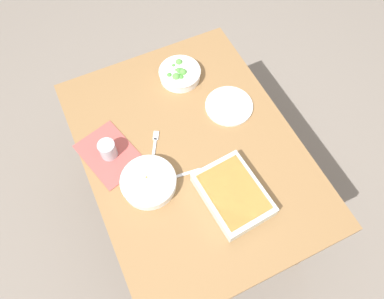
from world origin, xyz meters
The scene contains 10 objects.
ground_plane centered at (0.00, 0.00, 0.00)m, with size 6.00×6.00×0.00m, color slate.
dining_table centered at (0.00, 0.00, 0.65)m, with size 1.20×0.90×0.74m.
placemat centered at (-0.13, -0.33, 0.74)m, with size 0.28×0.20×0.00m, color #B24C47.
stew_bowl centered at (0.07, -0.23, 0.77)m, with size 0.23×0.23×0.06m.
broccoli_bowl centered at (-0.38, 0.12, 0.77)m, with size 0.20×0.20×0.07m.
baking_dish centered at (0.27, 0.05, 0.77)m, with size 0.32×0.24×0.06m.
drink_cup centered at (-0.13, -0.33, 0.78)m, with size 0.07×0.07×0.08m.
side_plate centered at (-0.13, 0.25, 0.75)m, with size 0.22×0.22×0.01m, color silver.
spoon_by_stew centered at (0.09, -0.12, 0.74)m, with size 0.04×0.18×0.01m.
fork_on_table centered at (-0.08, -0.14, 0.74)m, with size 0.16×0.10×0.01m.
Camera 1 is at (0.67, -0.32, 2.12)m, focal length 33.80 mm.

